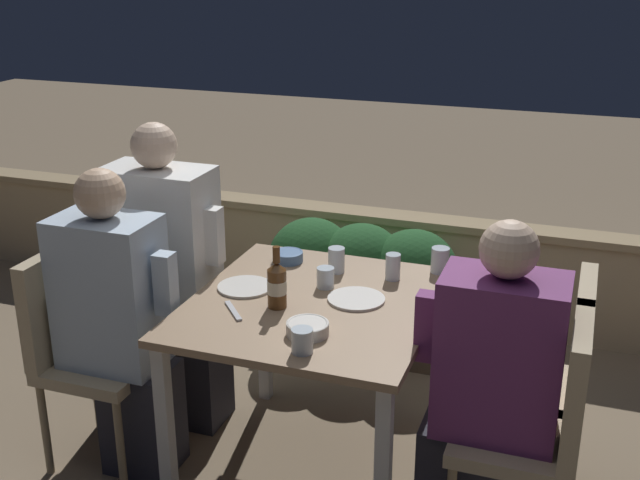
{
  "coord_description": "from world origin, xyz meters",
  "views": [
    {
      "loc": [
        0.94,
        -2.59,
        2.02
      ],
      "look_at": [
        0.0,
        0.07,
        0.97
      ],
      "focal_mm": 45.0,
      "sensor_mm": 36.0,
      "label": 1
    }
  ],
  "objects_px": {
    "chair_left_far": "(133,299)",
    "beer_bottle": "(277,284)",
    "person_purple_stripe": "(487,390)",
    "chair_right_far": "(553,368)",
    "person_white_polo": "(170,278)",
    "potted_plant": "(156,277)",
    "person_blue_shirt": "(120,324)",
    "chair_right_near": "(545,417)",
    "chair_left_near": "(80,337)"
  },
  "relations": [
    {
      "from": "person_purple_stripe",
      "to": "chair_right_far",
      "type": "height_order",
      "value": "person_purple_stripe"
    },
    {
      "from": "chair_left_near",
      "to": "person_blue_shirt",
      "type": "xyz_separation_m",
      "value": [
        0.2,
        0.0,
        0.09
      ]
    },
    {
      "from": "chair_left_near",
      "to": "person_white_polo",
      "type": "bearing_deg",
      "value": 62.77
    },
    {
      "from": "person_blue_shirt",
      "to": "person_white_polo",
      "type": "xyz_separation_m",
      "value": [
        0.0,
        0.39,
        0.04
      ]
    },
    {
      "from": "beer_bottle",
      "to": "potted_plant",
      "type": "height_order",
      "value": "beer_bottle"
    },
    {
      "from": "potted_plant",
      "to": "chair_right_near",
      "type": "bearing_deg",
      "value": -24.79
    },
    {
      "from": "beer_bottle",
      "to": "potted_plant",
      "type": "relative_size",
      "value": 0.37
    },
    {
      "from": "chair_right_near",
      "to": "beer_bottle",
      "type": "distance_m",
      "value": 1.04
    },
    {
      "from": "chair_left_far",
      "to": "beer_bottle",
      "type": "height_order",
      "value": "beer_bottle"
    },
    {
      "from": "person_white_polo",
      "to": "person_purple_stripe",
      "type": "bearing_deg",
      "value": -14.51
    },
    {
      "from": "chair_right_near",
      "to": "potted_plant",
      "type": "relative_size",
      "value": 1.41
    },
    {
      "from": "chair_right_far",
      "to": "beer_bottle",
      "type": "distance_m",
      "value": 1.07
    },
    {
      "from": "beer_bottle",
      "to": "person_blue_shirt",
      "type": "bearing_deg",
      "value": -169.78
    },
    {
      "from": "person_blue_shirt",
      "to": "beer_bottle",
      "type": "relative_size",
      "value": 5.25
    },
    {
      "from": "person_purple_stripe",
      "to": "potted_plant",
      "type": "height_order",
      "value": "person_purple_stripe"
    },
    {
      "from": "person_white_polo",
      "to": "beer_bottle",
      "type": "height_order",
      "value": "person_white_polo"
    },
    {
      "from": "person_white_polo",
      "to": "chair_right_near",
      "type": "xyz_separation_m",
      "value": [
        1.61,
        -0.36,
        -0.13
      ]
    },
    {
      "from": "chair_left_far",
      "to": "chair_right_far",
      "type": "relative_size",
      "value": 1.0
    },
    {
      "from": "person_white_polo",
      "to": "chair_right_far",
      "type": "height_order",
      "value": "person_white_polo"
    },
    {
      "from": "chair_left_near",
      "to": "person_purple_stripe",
      "type": "relative_size",
      "value": 0.74
    },
    {
      "from": "chair_left_near",
      "to": "potted_plant",
      "type": "distance_m",
      "value": 1.0
    },
    {
      "from": "chair_right_far",
      "to": "chair_right_near",
      "type": "bearing_deg",
      "value": -90.08
    },
    {
      "from": "person_blue_shirt",
      "to": "chair_left_far",
      "type": "height_order",
      "value": "person_blue_shirt"
    },
    {
      "from": "chair_left_far",
      "to": "person_purple_stripe",
      "type": "xyz_separation_m",
      "value": [
        1.6,
        -0.36,
        0.07
      ]
    },
    {
      "from": "chair_right_far",
      "to": "potted_plant",
      "type": "bearing_deg",
      "value": 163.73
    },
    {
      "from": "chair_left_near",
      "to": "chair_left_far",
      "type": "height_order",
      "value": "same"
    },
    {
      "from": "person_blue_shirt",
      "to": "beer_bottle",
      "type": "bearing_deg",
      "value": 10.22
    },
    {
      "from": "person_blue_shirt",
      "to": "chair_right_near",
      "type": "distance_m",
      "value": 1.61
    },
    {
      "from": "chair_left_near",
      "to": "person_purple_stripe",
      "type": "bearing_deg",
      "value": 0.78
    },
    {
      "from": "person_purple_stripe",
      "to": "chair_left_near",
      "type": "bearing_deg",
      "value": -179.22
    },
    {
      "from": "person_blue_shirt",
      "to": "person_purple_stripe",
      "type": "bearing_deg",
      "value": 0.89
    },
    {
      "from": "person_white_polo",
      "to": "beer_bottle",
      "type": "xyz_separation_m",
      "value": [
        0.61,
        -0.28,
        0.17
      ]
    },
    {
      "from": "person_white_polo",
      "to": "potted_plant",
      "type": "xyz_separation_m",
      "value": [
        -0.43,
        0.57,
        -0.28
      ]
    },
    {
      "from": "chair_left_near",
      "to": "person_purple_stripe",
      "type": "distance_m",
      "value": 1.61
    },
    {
      "from": "chair_right_near",
      "to": "beer_bottle",
      "type": "bearing_deg",
      "value": 174.85
    },
    {
      "from": "chair_left_near",
      "to": "chair_left_far",
      "type": "xyz_separation_m",
      "value": [
        0.01,
        0.39,
        0.0
      ]
    },
    {
      "from": "chair_left_far",
      "to": "potted_plant",
      "type": "height_order",
      "value": "chair_left_far"
    },
    {
      "from": "person_blue_shirt",
      "to": "beer_bottle",
      "type": "distance_m",
      "value": 0.66
    },
    {
      "from": "chair_left_far",
      "to": "person_blue_shirt",
      "type": "bearing_deg",
      "value": -63.96
    },
    {
      "from": "beer_bottle",
      "to": "chair_left_near",
      "type": "bearing_deg",
      "value": -172.2
    },
    {
      "from": "person_blue_shirt",
      "to": "chair_left_far",
      "type": "distance_m",
      "value": 0.44
    },
    {
      "from": "person_blue_shirt",
      "to": "person_purple_stripe",
      "type": "height_order",
      "value": "person_blue_shirt"
    },
    {
      "from": "chair_left_far",
      "to": "beer_bottle",
      "type": "distance_m",
      "value": 0.9
    },
    {
      "from": "person_white_polo",
      "to": "chair_right_far",
      "type": "xyz_separation_m",
      "value": [
        1.61,
        -0.02,
        -0.13
      ]
    },
    {
      "from": "person_white_polo",
      "to": "chair_right_near",
      "type": "relative_size",
      "value": 1.5
    },
    {
      "from": "chair_left_near",
      "to": "person_white_polo",
      "type": "xyz_separation_m",
      "value": [
        0.2,
        0.39,
        0.13
      ]
    },
    {
      "from": "chair_right_near",
      "to": "person_purple_stripe",
      "type": "distance_m",
      "value": 0.21
    },
    {
      "from": "chair_left_near",
      "to": "person_purple_stripe",
      "type": "xyz_separation_m",
      "value": [
        1.61,
        0.02,
        0.07
      ]
    },
    {
      "from": "person_white_polo",
      "to": "potted_plant",
      "type": "distance_m",
      "value": 0.77
    },
    {
      "from": "chair_right_far",
      "to": "chair_left_far",
      "type": "bearing_deg",
      "value": 179.39
    }
  ]
}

